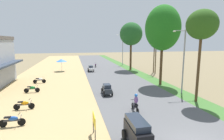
# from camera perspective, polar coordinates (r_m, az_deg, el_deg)

# --- Properties ---
(parked_motorbike_nearest) EXTENTS (1.80, 0.54, 0.94)m
(parked_motorbike_nearest) POSITION_cam_1_polar(r_m,az_deg,el_deg) (15.03, -29.53, -13.88)
(parked_motorbike_nearest) COLOR black
(parked_motorbike_nearest) RESTS_ON dirt_shoulder
(parked_motorbike_second) EXTENTS (1.80, 0.54, 0.94)m
(parked_motorbike_second) POSITION_cam_1_polar(r_m,az_deg,el_deg) (18.03, -26.53, -9.86)
(parked_motorbike_second) COLOR black
(parked_motorbike_second) RESTS_ON dirt_shoulder
(parked_motorbike_third) EXTENTS (1.80, 0.54, 0.94)m
(parked_motorbike_third) POSITION_cam_1_polar(r_m,az_deg,el_deg) (23.39, -24.46, -5.46)
(parked_motorbike_third) COLOR black
(parked_motorbike_third) RESTS_ON dirt_shoulder
(parked_motorbike_fourth) EXTENTS (1.80, 0.54, 0.94)m
(parked_motorbike_fourth) POSITION_cam_1_polar(r_m,az_deg,el_deg) (28.09, -22.39, -2.96)
(parked_motorbike_fourth) COLOR black
(parked_motorbike_fourth) RESTS_ON dirt_shoulder
(street_signboard) EXTENTS (0.06, 1.30, 1.50)m
(street_signboard) POSITION_cam_1_polar(r_m,az_deg,el_deg) (11.76, -5.83, -16.21)
(street_signboard) COLOR #262628
(street_signboard) RESTS_ON dirt_shoulder
(vendor_umbrella) EXTENTS (2.20, 2.20, 2.52)m
(vendor_umbrella) POSITION_cam_1_polar(r_m,az_deg,el_deg) (37.70, -16.06, 3.03)
(vendor_umbrella) COLOR #99999E
(vendor_umbrella) RESTS_ON dirt_shoulder
(median_tree_nearest) EXTENTS (2.92, 2.92, 9.13)m
(median_tree_nearest) POSITION_cam_1_polar(r_m,az_deg,el_deg) (19.43, 27.08, 12.76)
(median_tree_nearest) COLOR #4C351E
(median_tree_nearest) RESTS_ON median_strip
(median_tree_second) EXTENTS (4.79, 4.79, 10.98)m
(median_tree_second) POSITION_cam_1_polar(r_m,az_deg,el_deg) (25.65, 16.10, 12.89)
(median_tree_second) COLOR #4C351E
(median_tree_second) RESTS_ON median_strip
(median_tree_third) EXTENTS (4.77, 4.77, 10.06)m
(median_tree_third) POSITION_cam_1_polar(r_m,az_deg,el_deg) (38.15, 6.19, 11.47)
(median_tree_third) COLOR #4C351E
(median_tree_third) RESTS_ON median_strip
(streetlamp_near) EXTENTS (3.16, 0.20, 7.43)m
(streetlamp_near) POSITION_cam_1_polar(r_m,az_deg,el_deg) (21.93, 22.24, 3.87)
(streetlamp_near) COLOR gray
(streetlamp_near) RESTS_ON median_strip
(streetlamp_mid) EXTENTS (3.16, 0.20, 7.95)m
(streetlamp_mid) POSITION_cam_1_polar(r_m,az_deg,el_deg) (45.55, 3.46, 7.31)
(streetlamp_mid) COLOR gray
(streetlamp_mid) RESTS_ON median_strip
(utility_pole_near) EXTENTS (1.80, 0.20, 8.37)m
(utility_pole_near) POSITION_cam_1_polar(r_m,az_deg,el_deg) (35.66, 13.50, 6.13)
(utility_pole_near) COLOR brown
(utility_pole_near) RESTS_ON ground
(utility_pole_far) EXTENTS (1.80, 0.20, 9.02)m
(utility_pole_far) POSITION_cam_1_polar(r_m,az_deg,el_deg) (34.49, 14.04, 6.56)
(utility_pole_far) COLOR brown
(utility_pole_far) RESTS_ON ground
(car_van_black) EXTENTS (1.19, 2.41, 1.67)m
(car_van_black) POSITION_cam_1_polar(r_m,az_deg,el_deg) (10.81, 8.15, -19.18)
(car_van_black) COLOR black
(car_van_black) RESTS_ON road_strip
(car_hatchback_charcoal) EXTENTS (1.04, 2.00, 1.23)m
(car_hatchback_charcoal) POSITION_cam_1_polar(r_m,az_deg,el_deg) (20.37, -1.67, -6.15)
(car_hatchback_charcoal) COLOR #282D33
(car_hatchback_charcoal) RESTS_ON road_strip
(car_sedan_white) EXTENTS (1.10, 2.26, 1.19)m
(car_sedan_white) POSITION_cam_1_polar(r_m,az_deg,el_deg) (36.16, -6.90, 0.57)
(car_sedan_white) COLOR silver
(car_sedan_white) RESTS_ON road_strip
(motorbike_foreground_rider) EXTENTS (0.54, 1.80, 1.66)m
(motorbike_foreground_rider) POSITION_cam_1_polar(r_m,az_deg,el_deg) (15.66, 7.61, -10.60)
(motorbike_foreground_rider) COLOR black
(motorbike_foreground_rider) RESTS_ON road_strip
(motorbike_ahead_second) EXTENTS (0.54, 1.80, 0.94)m
(motorbike_ahead_second) POSITION_cam_1_polar(r_m,az_deg,el_deg) (42.54, -5.35, 1.67)
(motorbike_ahead_second) COLOR black
(motorbike_ahead_second) RESTS_ON road_strip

